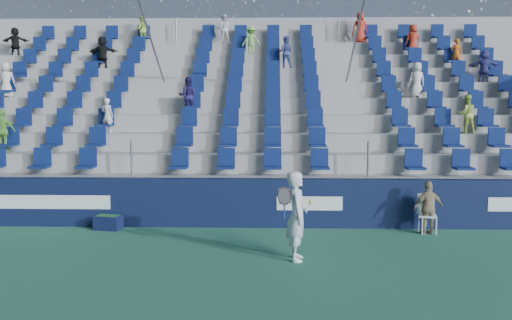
{
  "coord_description": "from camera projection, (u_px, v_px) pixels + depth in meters",
  "views": [
    {
      "loc": [
        0.61,
        -10.73,
        3.1
      ],
      "look_at": [
        0.2,
        2.8,
        1.7
      ],
      "focal_mm": 40.0,
      "sensor_mm": 36.0,
      "label": 1
    }
  ],
  "objects": [
    {
      "name": "ground",
      "position": [
        241.0,
        262.0,
        11.0
      ],
      "size": [
        70.0,
        70.0,
        0.0
      ],
      "primitive_type": "plane",
      "color": "#307153",
      "rests_on": "ground"
    },
    {
      "name": "sponsor_wall",
      "position": [
        248.0,
        203.0,
        14.07
      ],
      "size": [
        24.0,
        0.32,
        1.2
      ],
      "color": "#0F1737",
      "rests_on": "ground"
    },
    {
      "name": "grandstand",
      "position": [
        255.0,
        130.0,
        18.98
      ],
      "size": [
        24.0,
        8.17,
        6.63
      ],
      "color": "#9B9B96",
      "rests_on": "ground"
    },
    {
      "name": "tennis_player",
      "position": [
        297.0,
        216.0,
        11.08
      ],
      "size": [
        0.69,
        0.66,
        1.75
      ],
      "color": "silver",
      "rests_on": "ground"
    },
    {
      "name": "line_judge_chair",
      "position": [
        427.0,
        211.0,
        13.45
      ],
      "size": [
        0.48,
        0.49,
        0.92
      ],
      "color": "white",
      "rests_on": "ground"
    },
    {
      "name": "line_judge",
      "position": [
        429.0,
        208.0,
        13.3
      ],
      "size": [
        0.78,
        0.45,
        1.25
      ],
      "primitive_type": "imported",
      "rotation": [
        0.0,
        0.0,
        3.36
      ],
      "color": "tan",
      "rests_on": "ground"
    },
    {
      "name": "ball_bin",
      "position": [
        108.0,
        222.0,
        13.82
      ],
      "size": [
        0.68,
        0.51,
        0.35
      ],
      "color": "#0F1537",
      "rests_on": "ground"
    }
  ]
}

